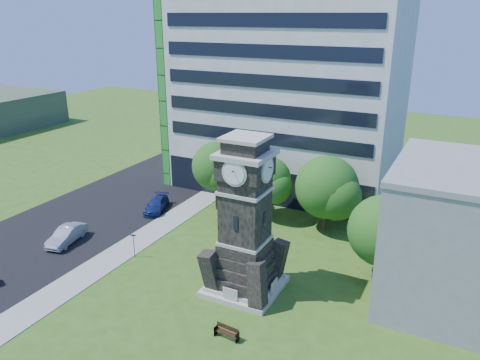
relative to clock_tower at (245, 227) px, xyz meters
The scene contains 14 objects.
ground 6.39m from the clock_tower, 146.32° to the right, with size 160.00×160.00×0.00m, color #335718.
sidewalk 13.88m from the clock_tower, 166.50° to the left, with size 3.00×70.00×0.06m, color gray.
street 21.86m from the clock_tower, behind, with size 14.00×80.00×0.02m, color black.
clock_tower is the anchor object (origin of this frame).
office_tall 26.21m from the clock_tower, 104.57° to the left, with size 26.20×15.11×28.60m.
car_street_mid 18.82m from the clock_tower, behind, with size 1.60×4.59×1.51m, color #9A9CA1.
car_street_north 18.54m from the clock_tower, 148.74° to the left, with size 1.86×4.57×1.33m, color navy.
car_east_lot 13.31m from the clock_tower, ahead, with size 2.04×4.42×1.23m, color #424247.
park_bench 7.73m from the clock_tower, 74.89° to the right, with size 1.72×0.46×0.89m.
street_sign 11.49m from the clock_tower, behind, with size 0.54×0.05×2.27m.
tree_nw 15.96m from the clock_tower, 127.15° to the left, with size 5.79×5.26×7.54m.
tree_nc 13.58m from the clock_tower, 106.03° to the left, with size 5.13×4.67×6.61m.
tree_ne 13.38m from the clock_tower, 79.73° to the left, with size 6.74×6.13×7.49m.
tree_east 10.90m from the clock_tower, 32.44° to the left, with size 6.16×5.60×7.24m.
Camera 1 is at (16.96, -26.27, 20.24)m, focal length 35.00 mm.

